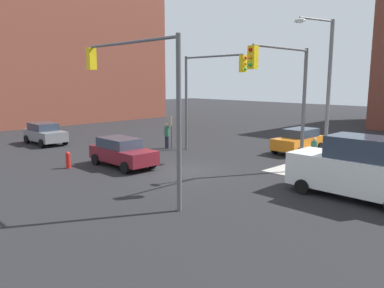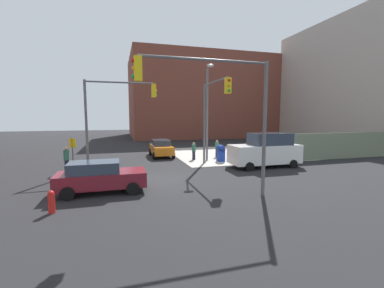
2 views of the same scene
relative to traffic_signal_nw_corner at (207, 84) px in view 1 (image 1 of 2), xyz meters
name	(u,v)px [view 1 (image 1 of 2)]	position (x,y,z in m)	size (l,w,h in m)	color
ground_plane	(184,171)	(2.50, -4.50, -4.62)	(120.00, 120.00, 0.00)	black
building_brick_west	(32,21)	(-29.50, 0.85, 7.22)	(16.00, 28.00, 23.67)	brown
traffic_signal_nw_corner	(207,84)	(0.00, 0.00, 0.00)	(5.26, 0.36, 6.50)	#59595B
traffic_signal_se_corner	(137,85)	(4.56, -9.00, 0.06)	(6.32, 0.36, 6.50)	#59595B
traffic_signal_ne_corner	(286,86)	(7.00, -1.88, -0.02)	(0.36, 4.98, 6.50)	#59595B
street_lamp_corner	(324,84)	(7.61, 0.94, 0.08)	(0.96, 2.61, 8.00)	slate
warning_sign_two_way	(172,126)	(-2.90, -0.59, -2.98)	(0.48, 0.48, 2.40)	#4C4C4C
mailbox_blue	(336,160)	(8.70, 0.50, -3.85)	(0.56, 0.64, 1.43)	navy
fire_hydrant	(68,160)	(-2.50, -8.70, -4.13)	(0.26, 0.26, 0.94)	red
hatchback_gray	(45,133)	(-11.38, -6.16, -3.77)	(4.09, 2.02, 1.62)	slate
coupe_maroon	(122,152)	(-0.77, -6.27, -3.77)	(4.39, 2.02, 1.62)	maroon
coupe_orange	(299,140)	(4.18, 4.69, -3.77)	(2.02, 4.06, 1.62)	orange
van_white_delivery	(359,168)	(11.10, -2.70, -3.34)	(5.40, 2.32, 2.62)	white
pedestrian_crossing	(366,154)	(9.30, 2.90, -3.77)	(0.36, 0.36, 1.64)	#2D664C
pedestrian_waiting	(167,135)	(-3.30, -0.70, -3.66)	(0.36, 0.36, 1.83)	#2D664C
pedestrian_walking_north	(314,151)	(6.70, 2.00, -3.80)	(0.36, 0.36, 1.58)	#2D664C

